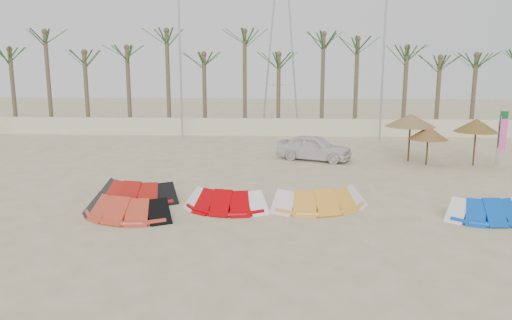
# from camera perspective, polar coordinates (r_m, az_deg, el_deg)

# --- Properties ---
(ground) EXTENTS (120.00, 120.00, 0.00)m
(ground) POSITION_cam_1_polar(r_m,az_deg,el_deg) (16.10, -1.09, -8.73)
(ground) COLOR beige
(ground) RESTS_ON ground
(boundary_wall) EXTENTS (60.00, 0.30, 1.30)m
(boundary_wall) POSITION_cam_1_polar(r_m,az_deg,el_deg) (37.42, 1.24, 3.79)
(boundary_wall) COLOR beige
(boundary_wall) RESTS_ON ground
(palm_line) EXTENTS (52.00, 4.00, 7.70)m
(palm_line) POSITION_cam_1_polar(r_m,az_deg,el_deg) (38.61, 2.36, 12.63)
(palm_line) COLOR brown
(palm_line) RESTS_ON ground
(lamp_b) EXTENTS (1.25, 0.14, 11.00)m
(lamp_b) POSITION_cam_1_polar(r_m,az_deg,el_deg) (35.79, -8.61, 11.55)
(lamp_b) COLOR #A5A8AD
(lamp_b) RESTS_ON ground
(lamp_c) EXTENTS (1.25, 0.14, 11.00)m
(lamp_c) POSITION_cam_1_polar(r_m,az_deg,el_deg) (35.78, 14.42, 11.32)
(lamp_c) COLOR #A5A8AD
(lamp_c) RESTS_ON ground
(pylon) EXTENTS (3.00, 3.00, 14.00)m
(pylon) POSITION_cam_1_polar(r_m,az_deg,el_deg) (43.44, 2.79, 3.95)
(pylon) COLOR #A5A8AD
(pylon) RESTS_ON ground
(kite_red_left) EXTENTS (3.61, 2.11, 0.90)m
(kite_red_left) POSITION_cam_1_polar(r_m,az_deg,el_deg) (20.76, -13.34, -3.23)
(kite_red_left) COLOR #A71710
(kite_red_left) RESTS_ON ground
(kite_red_mid) EXTENTS (3.71, 2.32, 0.90)m
(kite_red_mid) POSITION_cam_1_polar(r_m,az_deg,el_deg) (18.61, -14.43, -4.96)
(kite_red_mid) COLOR #BE3822
(kite_red_mid) RESTS_ON ground
(kite_red_right) EXTENTS (3.39, 2.05, 0.90)m
(kite_red_right) POSITION_cam_1_polar(r_m,az_deg,el_deg) (18.93, -3.46, -4.35)
(kite_red_right) COLOR #B70005
(kite_red_right) RESTS_ON ground
(kite_orange) EXTENTS (3.97, 2.48, 0.90)m
(kite_orange) POSITION_cam_1_polar(r_m,az_deg,el_deg) (19.23, 7.28, -4.16)
(kite_orange) COLOR gold
(kite_orange) RESTS_ON ground
(kite_blue) EXTENTS (2.96, 1.65, 0.90)m
(kite_blue) POSITION_cam_1_polar(r_m,az_deg,el_deg) (19.47, 24.77, -4.95)
(kite_blue) COLOR #084BBB
(kite_blue) RESTS_ON ground
(parasol_left) EXTENTS (2.72, 2.72, 2.66)m
(parasol_left) POSITION_cam_1_polar(r_m,az_deg,el_deg) (28.77, 17.24, 4.36)
(parasol_left) COLOR #4C331E
(parasol_left) RESTS_ON ground
(parasol_mid) EXTENTS (2.09, 2.09, 2.10)m
(parasol_mid) POSITION_cam_1_polar(r_m,az_deg,el_deg) (28.06, 19.08, 2.94)
(parasol_mid) COLOR #4C331E
(parasol_mid) RESTS_ON ground
(parasol_right) EXTENTS (2.28, 2.28, 2.52)m
(parasol_right) POSITION_cam_1_polar(r_m,az_deg,el_deg) (28.79, 23.87, 3.63)
(parasol_right) COLOR #4C331E
(parasol_right) RESTS_ON ground
(flag_pink) EXTENTS (0.44, 0.14, 2.67)m
(flag_pink) POSITION_cam_1_polar(r_m,az_deg,el_deg) (29.38, 26.39, 2.40)
(flag_pink) COLOR #A5A8AD
(flag_pink) RESTS_ON ground
(flag_green) EXTENTS (0.45, 0.07, 3.06)m
(flag_green) POSITION_cam_1_polar(r_m,az_deg,el_deg) (29.76, 26.27, 2.97)
(flag_green) COLOR #A5A8AD
(flag_green) RESTS_ON ground
(car) EXTENTS (4.51, 3.16, 1.43)m
(car) POSITION_cam_1_polar(r_m,az_deg,el_deg) (28.28, 6.68, 1.42)
(car) COLOR silver
(car) RESTS_ON ground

